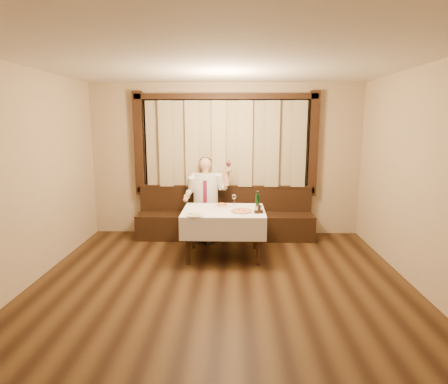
{
  "coord_description": "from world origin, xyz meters",
  "views": [
    {
      "loc": [
        0.16,
        -3.96,
        2.11
      ],
      "look_at": [
        0.0,
        1.9,
        1.0
      ],
      "focal_mm": 30.0,
      "sensor_mm": 36.0,
      "label": 1
    }
  ],
  "objects_px": {
    "banquette": "(225,220)",
    "pasta_cream": "(195,213)",
    "pizza": "(241,211)",
    "pasta_red": "(222,204)",
    "green_bottle": "(258,202)",
    "seated_man": "(206,192)",
    "dining_table": "(224,216)",
    "cruet_caddy": "(259,210)"
  },
  "relations": [
    {
      "from": "dining_table",
      "to": "pizza",
      "type": "xyz_separation_m",
      "value": [
        0.27,
        -0.15,
        0.12
      ]
    },
    {
      "from": "pasta_cream",
      "to": "green_bottle",
      "type": "xyz_separation_m",
      "value": [
        0.94,
        0.4,
        0.09
      ]
    },
    {
      "from": "seated_man",
      "to": "pizza",
      "type": "bearing_deg",
      "value": -59.93
    },
    {
      "from": "banquette",
      "to": "pizza",
      "type": "relative_size",
      "value": 9.56
    },
    {
      "from": "green_bottle",
      "to": "cruet_caddy",
      "type": "height_order",
      "value": "green_bottle"
    },
    {
      "from": "pizza",
      "to": "pasta_cream",
      "type": "bearing_deg",
      "value": -162.14
    },
    {
      "from": "banquette",
      "to": "green_bottle",
      "type": "xyz_separation_m",
      "value": [
        0.53,
        -0.99,
        0.57
      ]
    },
    {
      "from": "seated_man",
      "to": "cruet_caddy",
      "type": "bearing_deg",
      "value": -52.21
    },
    {
      "from": "banquette",
      "to": "green_bottle",
      "type": "bearing_deg",
      "value": -61.95
    },
    {
      "from": "pizza",
      "to": "cruet_caddy",
      "type": "distance_m",
      "value": 0.26
    },
    {
      "from": "cruet_caddy",
      "to": "green_bottle",
      "type": "bearing_deg",
      "value": 71.77
    },
    {
      "from": "seated_man",
      "to": "pasta_red",
      "type": "bearing_deg",
      "value": -65.38
    },
    {
      "from": "pasta_cream",
      "to": "green_bottle",
      "type": "height_order",
      "value": "green_bottle"
    },
    {
      "from": "pizza",
      "to": "cruet_caddy",
      "type": "height_order",
      "value": "cruet_caddy"
    },
    {
      "from": "dining_table",
      "to": "seated_man",
      "type": "relative_size",
      "value": 0.86
    },
    {
      "from": "pizza",
      "to": "banquette",
      "type": "bearing_deg",
      "value": 103.21
    },
    {
      "from": "green_bottle",
      "to": "cruet_caddy",
      "type": "xyz_separation_m",
      "value": [
        0.0,
        -0.24,
        -0.08
      ]
    },
    {
      "from": "dining_table",
      "to": "green_bottle",
      "type": "bearing_deg",
      "value": 3.68
    },
    {
      "from": "dining_table",
      "to": "pasta_red",
      "type": "relative_size",
      "value": 4.45
    },
    {
      "from": "pasta_red",
      "to": "dining_table",
      "type": "bearing_deg",
      "value": -81.94
    },
    {
      "from": "pasta_cream",
      "to": "pasta_red",
      "type": "bearing_deg",
      "value": 58.55
    },
    {
      "from": "banquette",
      "to": "pasta_red",
      "type": "height_order",
      "value": "banquette"
    },
    {
      "from": "banquette",
      "to": "pasta_red",
      "type": "xyz_separation_m",
      "value": [
        -0.03,
        -0.78,
        0.49
      ]
    },
    {
      "from": "cruet_caddy",
      "to": "seated_man",
      "type": "distance_m",
      "value": 1.44
    },
    {
      "from": "pizza",
      "to": "seated_man",
      "type": "xyz_separation_m",
      "value": [
        -0.62,
        1.08,
        0.08
      ]
    },
    {
      "from": "banquette",
      "to": "seated_man",
      "type": "relative_size",
      "value": 2.16
    },
    {
      "from": "pasta_cream",
      "to": "seated_man",
      "type": "relative_size",
      "value": 0.19
    },
    {
      "from": "green_bottle",
      "to": "seated_man",
      "type": "relative_size",
      "value": 0.2
    },
    {
      "from": "pizza",
      "to": "pasta_red",
      "type": "distance_m",
      "value": 0.5
    },
    {
      "from": "pizza",
      "to": "pasta_red",
      "type": "bearing_deg",
      "value": 128.36
    },
    {
      "from": "green_bottle",
      "to": "cruet_caddy",
      "type": "bearing_deg",
      "value": -89.33
    },
    {
      "from": "pasta_cream",
      "to": "dining_table",
      "type": "bearing_deg",
      "value": 41.87
    },
    {
      "from": "banquette",
      "to": "pasta_cream",
      "type": "xyz_separation_m",
      "value": [
        -0.41,
        -1.39,
        0.48
      ]
    },
    {
      "from": "pasta_cream",
      "to": "cruet_caddy",
      "type": "relative_size",
      "value": 1.97
    },
    {
      "from": "dining_table",
      "to": "cruet_caddy",
      "type": "xyz_separation_m",
      "value": [
        0.53,
        -0.2,
        0.15
      ]
    },
    {
      "from": "cruet_caddy",
      "to": "dining_table",
      "type": "bearing_deg",
      "value": 140.21
    },
    {
      "from": "banquette",
      "to": "dining_table",
      "type": "height_order",
      "value": "banquette"
    },
    {
      "from": "banquette",
      "to": "pizza",
      "type": "height_order",
      "value": "banquette"
    },
    {
      "from": "pasta_cream",
      "to": "green_bottle",
      "type": "relative_size",
      "value": 0.97
    },
    {
      "from": "green_bottle",
      "to": "dining_table",
      "type": "bearing_deg",
      "value": -176.32
    },
    {
      "from": "cruet_caddy",
      "to": "pasta_cream",
      "type": "bearing_deg",
      "value": 170.98
    },
    {
      "from": "dining_table",
      "to": "pasta_cream",
      "type": "height_order",
      "value": "pasta_cream"
    }
  ]
}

